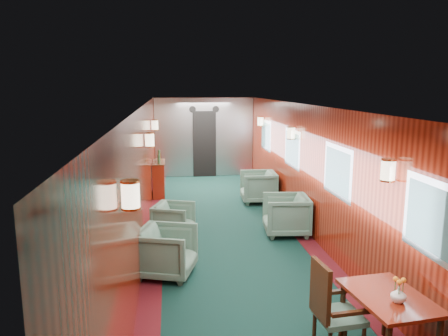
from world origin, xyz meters
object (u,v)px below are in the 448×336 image
at_px(armchair_right_far, 258,187).
at_px(dining_table, 388,306).
at_px(side_chair, 331,306).
at_px(armchair_right_near, 286,215).
at_px(armchair_left_near, 167,252).
at_px(armchair_left_far, 174,220).
at_px(credenza, 159,178).

bearing_deg(armchair_right_far, dining_table, 3.14).
relative_size(side_chair, armchair_right_near, 1.25).
height_order(armchair_left_near, armchair_right_far, armchair_right_far).
relative_size(dining_table, armchair_left_near, 1.28).
distance_m(armchair_left_far, armchair_right_near, 2.09).
bearing_deg(side_chair, dining_table, -19.22).
distance_m(armchair_left_near, armchair_left_far, 1.69).
bearing_deg(side_chair, credenza, 99.52).
relative_size(dining_table, armchair_right_near, 1.24).
height_order(dining_table, armchair_left_near, armchair_left_near).
height_order(side_chair, armchair_right_near, side_chair).
relative_size(dining_table, side_chair, 0.99).
bearing_deg(armchair_right_far, side_chair, -1.94).
height_order(armchair_right_near, armchair_right_far, armchair_right_near).
height_order(side_chair, armchair_right_far, side_chair).
bearing_deg(armchair_right_far, armchair_left_near, -26.31).
xyz_separation_m(credenza, armchair_left_far, (0.33, -3.13, -0.14)).
bearing_deg(dining_table, armchair_left_near, 126.78).
distance_m(side_chair, armchair_left_far, 4.18).
height_order(dining_table, armchair_left_far, dining_table).
relative_size(side_chair, armchair_left_near, 1.29).
bearing_deg(side_chair, armchair_right_near, 76.26).
bearing_deg(armchair_left_far, side_chair, -139.80).
xyz_separation_m(credenza, armchair_left_near, (0.21, -4.82, -0.09)).
xyz_separation_m(armchair_left_far, armchair_right_far, (2.03, 2.18, 0.06)).
bearing_deg(credenza, dining_table, -71.43).
height_order(armchair_left_near, armchair_left_far, armchair_left_near).
height_order(armchair_left_near, armchair_right_near, armchair_right_near).
height_order(dining_table, armchair_right_far, armchair_right_far).
bearing_deg(armchair_right_near, armchair_left_near, -49.33).
height_order(armchair_left_far, armchair_right_far, armchair_right_far).
bearing_deg(dining_table, armchair_left_far, 110.76).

